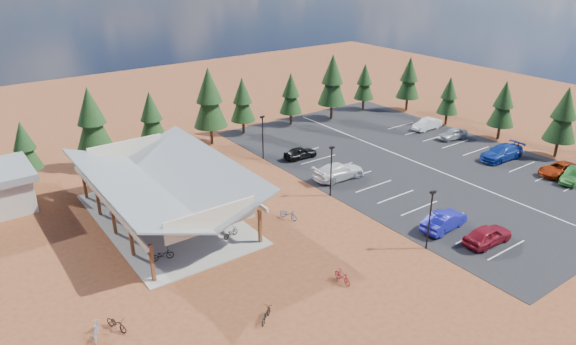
{
  "coord_description": "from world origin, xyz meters",
  "views": [
    {
      "loc": [
        -24.93,
        -32.32,
        22.18
      ],
      "look_at": [
        2.02,
        4.96,
        2.19
      ],
      "focal_mm": 32.0,
      "sensor_mm": 36.0,
      "label": 1
    }
  ],
  "objects": [
    {
      "name": "bike_11",
      "position": [
        -3.58,
        -9.51,
        0.53
      ],
      "size": [
        0.56,
        1.77,
        1.05
      ],
      "primitive_type": "imported",
      "rotation": [
        0.0,
        0.0,
        -0.04
      ],
      "color": "maroon",
      "rests_on": "ground"
    },
    {
      "name": "ground",
      "position": [
        0.0,
        0.0,
        0.0
      ],
      "size": [
        140.0,
        140.0,
        0.0
      ],
      "primitive_type": "plane",
      "color": "brown",
      "rests_on": "ground"
    },
    {
      "name": "bike_2",
      "position": [
        -13.21,
        10.21,
        0.56
      ],
      "size": [
        1.79,
        0.74,
        0.92
      ],
      "primitive_type": "imported",
      "rotation": [
        0.0,
        0.0,
        1.65
      ],
      "color": "#275B98",
      "rests_on": "concrete_pad"
    },
    {
      "name": "pine_13",
      "position": [
        33.34,
        17.84,
        4.89
      ],
      "size": [
        3.44,
        3.44,
        8.01
      ],
      "color": "#382314",
      "rests_on": "ground"
    },
    {
      "name": "bike_14",
      "position": [
        -1.13,
        0.54,
        0.5
      ],
      "size": [
        1.17,
        2.01,
        1.0
      ],
      "primitive_type": "imported",
      "rotation": [
        0.0,
        0.0,
        0.29
      ],
      "color": "navy",
      "rests_on": "ground"
    },
    {
      "name": "car_7",
      "position": [
        27.04,
        -2.26,
        0.87
      ],
      "size": [
        5.89,
        2.72,
        1.67
      ],
      "primitive_type": "imported",
      "rotation": [
        0.0,
        0.0,
        -1.64
      ],
      "color": "navy",
      "rests_on": "asphalt_lot"
    },
    {
      "name": "pine_6",
      "position": [
        15.0,
        22.28,
        4.43
      ],
      "size": [
        3.12,
        3.12,
        7.26
      ],
      "color": "#382314",
      "rests_on": "ground"
    },
    {
      "name": "trash_bin_1",
      "position": [
        -2.16,
        5.8,
        0.45
      ],
      "size": [
        0.6,
        0.6,
        0.9
      ],
      "primitive_type": "cylinder",
      "color": "#3F2E16",
      "rests_on": "ground"
    },
    {
      "name": "pine_8",
      "position": [
        28.25,
        21.87,
        4.26
      ],
      "size": [
        3.0,
        3.0,
        6.98
      ],
      "color": "#382314",
      "rests_on": "ground"
    },
    {
      "name": "bike_8",
      "position": [
        -18.54,
        -4.91,
        0.48
      ],
      "size": [
        1.25,
        1.92,
        0.95
      ],
      "primitive_type": "imported",
      "rotation": [
        0.0,
        0.0,
        0.37
      ],
      "color": "black",
      "rests_on": "ground"
    },
    {
      "name": "asphalt_lot",
      "position": [
        18.5,
        3.0,
        0.02
      ],
      "size": [
        27.0,
        44.0,
        0.04
      ],
      "primitive_type": "cube",
      "color": "black",
      "rests_on": "ground"
    },
    {
      "name": "car_9",
      "position": [
        28.58,
        9.89,
        0.77
      ],
      "size": [
        4.47,
        1.6,
        1.47
      ],
      "primitive_type": "imported",
      "rotation": [
        0.0,
        0.0,
        -1.56
      ],
      "color": "white",
      "rests_on": "asphalt_lot"
    },
    {
      "name": "pine_12",
      "position": [
        32.52,
        9.9,
        4.07
      ],
      "size": [
        2.86,
        2.86,
        6.67
      ],
      "color": "#382314",
      "rests_on": "ground"
    },
    {
      "name": "car_8",
      "position": [
        28.19,
        5.43,
        0.73
      ],
      "size": [
        4.25,
        2.14,
        1.39
      ],
      "primitive_type": "imported",
      "rotation": [
        0.0,
        0.0,
        -1.7
      ],
      "color": "#9C9FA3",
      "rests_on": "asphalt_lot"
    },
    {
      "name": "trash_bin_0",
      "position": [
        -4.52,
        4.63,
        0.45
      ],
      "size": [
        0.6,
        0.6,
        0.9
      ],
      "primitive_type": "cylinder",
      "color": "#3F2E16",
      "rests_on": "ground"
    },
    {
      "name": "bike_12",
      "position": [
        -10.38,
        -9.73,
        0.46
      ],
      "size": [
        1.74,
        1.58,
        0.92
      ],
      "primitive_type": "imported",
      "rotation": [
        0.0,
        0.0,
        2.26
      ],
      "color": "black",
      "rests_on": "ground"
    },
    {
      "name": "concrete_pad",
      "position": [
        -10.0,
        7.0,
        0.05
      ],
      "size": [
        10.6,
        18.6,
        0.1
      ],
      "primitive_type": "cube",
      "color": "gray",
      "rests_on": "ground"
    },
    {
      "name": "bike_7",
      "position": [
        -6.57,
        12.16,
        0.64
      ],
      "size": [
        1.8,
        0.57,
        1.07
      ],
      "primitive_type": "imported",
      "rotation": [
        0.0,
        0.0,
        1.61
      ],
      "color": "maroon",
      "rests_on": "concrete_pad"
    },
    {
      "name": "car_0",
      "position": [
        9.59,
        -12.41,
        0.83
      ],
      "size": [
        4.7,
        2.04,
        1.58
      ],
      "primitive_type": "imported",
      "rotation": [
        0.0,
        0.0,
        1.53
      ],
      "color": "maroon",
      "rests_on": "asphalt_lot"
    },
    {
      "name": "bike_15",
      "position": [
        -2.5,
        8.4,
        0.55
      ],
      "size": [
        1.14,
        1.89,
        1.1
      ],
      "primitive_type": "imported",
      "rotation": [
        0.0,
        0.0,
        2.77
      ],
      "color": "maroon",
      "rests_on": "ground"
    },
    {
      "name": "bike_pavilion",
      "position": [
        -10.0,
        7.0,
        3.82
      ],
      "size": [
        11.65,
        19.4,
        4.97
      ],
      "color": "#582F19",
      "rests_on": "concrete_pad"
    },
    {
      "name": "car_5",
      "position": [
        27.55,
        -10.34,
        0.77
      ],
      "size": [
        4.6,
        2.22,
        1.45
      ],
      "primitive_type": "imported",
      "rotation": [
        0.0,
        0.0,
        -1.41
      ],
      "color": "#194F18",
      "rests_on": "asphalt_lot"
    },
    {
      "name": "pine_3",
      "position": [
        -4.57,
        22.65,
        4.64
      ],
      "size": [
        3.26,
        3.26,
        7.6
      ],
      "color": "#382314",
      "rests_on": "ground"
    },
    {
      "name": "bike_1",
      "position": [
        -11.46,
        5.73,
        0.56
      ],
      "size": [
        1.6,
        0.69,
        0.93
      ],
      "primitive_type": "imported",
      "rotation": [
        0.0,
        0.0,
        1.74
      ],
      "color": "gray",
      "rests_on": "concrete_pad"
    },
    {
      "name": "bike_3",
      "position": [
        -11.07,
        14.8,
        0.6
      ],
      "size": [
        1.72,
        0.65,
        1.01
      ],
      "primitive_type": "imported",
      "rotation": [
        0.0,
        0.0,
        1.68
      ],
      "color": "maroon",
      "rests_on": "concrete_pad"
    },
    {
      "name": "pine_1",
      "position": [
        -18.11,
        22.47,
        4.07
      ],
      "size": [
        2.87,
        2.87,
        6.68
      ],
      "color": "#382314",
      "rests_on": "ground"
    },
    {
      "name": "pine_11",
      "position": [
        33.05,
        2.12,
        4.61
      ],
      "size": [
        3.25,
        3.25,
        7.56
      ],
      "color": "#382314",
      "rests_on": "ground"
    },
    {
      "name": "car_3",
      "position": [
        8.34,
        4.58,
        0.87
      ],
      "size": [
        5.9,
        2.73,
        1.67
      ],
      "primitive_type": "imported",
      "rotation": [
        0.0,
        0.0,
        1.5
      ],
      "color": "silver",
      "rests_on": "asphalt_lot"
    },
    {
      "name": "bike_4",
      "position": [
        -6.99,
        0.68,
        0.51
      ],
      "size": [
        1.65,
        0.93,
        0.82
      ],
      "primitive_type": "imported",
      "rotation": [
        0.0,
        0.0,
        1.83
      ],
      "color": "black",
      "rests_on": "concrete_pad"
    },
    {
      "name": "car_1",
      "position": [
        8.64,
        -8.79,
        0.84
      ],
      "size": [
        5.0,
        2.16,
        1.6
      ],
      "primitive_type": "imported",
      "rotation": [
        0.0,
        0.0,
        1.67
      ],
      "color": "#16199A",
      "rests_on": "asphalt_lot"
    },
    {
      "name": "lamp_post_1",
      "position": [
        5.0,
        2.0,
        2.98
      ],
      "size": [
        0.5,
        0.25,
        5.14
      ],
      "color": "black",
      "rests_on": "ground"
    },
    {
      "name": "bike_6",
      "position": [
        -6.76,
        8.72,
        0.58
      ],
      "size": [
        1.93,
        1.15,
        0.96
      ],
      "primitive_type": "imported",
      "rotation": [
        0.0,
        0.0,
        1.27
      ],
      "color": "#11128A",
      "rests_on": "concrete_pad"
    },
    {
      "name": "lamp_post_0",
      "position": [
        5.0,
        -10.0,
        2.98
      ],
      "size": [
        0.5,
        0.25,
        5.14
      ],
      "color": "black",
      "rests_on": "ground"
    },
    {
      "name": "pine_2",
      "position": [
        -11.23,
        22.47,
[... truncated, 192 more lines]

